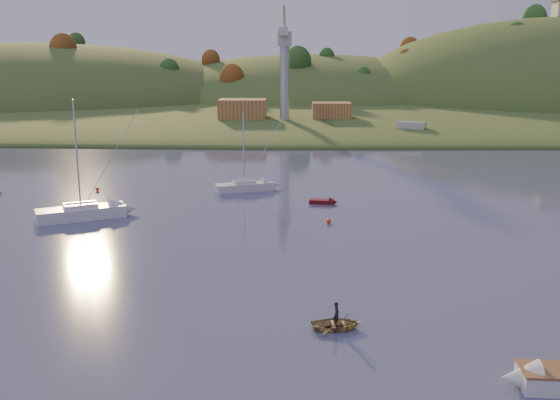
{
  "coord_description": "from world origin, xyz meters",
  "views": [
    {
      "loc": [
        4.79,
        -24.84,
        16.89
      ],
      "look_at": [
        3.13,
        37.68,
        2.52
      ],
      "focal_mm": 40.0,
      "sensor_mm": 36.0,
      "label": 1
    }
  ],
  "objects_px": {
    "sailboat_far": "(244,186)",
    "red_tender": "(327,202)",
    "sailboat_near": "(81,212)",
    "canoe": "(336,324)"
  },
  "relations": [
    {
      "from": "sailboat_near",
      "to": "canoe",
      "type": "xyz_separation_m",
      "value": [
        25.57,
        -27.03,
        -0.48
      ]
    },
    {
      "from": "sailboat_far",
      "to": "canoe",
      "type": "relative_size",
      "value": 3.25
    },
    {
      "from": "sailboat_far",
      "to": "red_tender",
      "type": "bearing_deg",
      "value": -55.37
    },
    {
      "from": "sailboat_far",
      "to": "red_tender",
      "type": "relative_size",
      "value": 3.01
    },
    {
      "from": "sailboat_near",
      "to": "canoe",
      "type": "distance_m",
      "value": 37.22
    },
    {
      "from": "red_tender",
      "to": "canoe",
      "type": "bearing_deg",
      "value": -85.96
    },
    {
      "from": "sailboat_far",
      "to": "sailboat_near",
      "type": "bearing_deg",
      "value": -159.34
    },
    {
      "from": "red_tender",
      "to": "sailboat_far",
      "type": "bearing_deg",
      "value": 151.83
    },
    {
      "from": "sailboat_near",
      "to": "sailboat_far",
      "type": "bearing_deg",
      "value": 15.56
    },
    {
      "from": "sailboat_near",
      "to": "sailboat_far",
      "type": "xyz_separation_m",
      "value": [
        16.25,
        14.71,
        -0.12
      ]
    }
  ]
}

